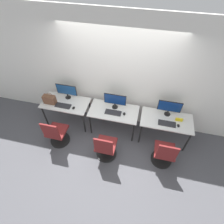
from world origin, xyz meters
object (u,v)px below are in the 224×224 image
object	(u,v)px
keyboard_right	(167,124)
office_chair_center	(105,148)
office_chair_left	(56,134)
keyboard_center	(113,112)
monitor_right	(169,107)
mouse_left	(74,108)
keyboard_left	(63,106)
mouse_center	(124,114)
handbag	(49,99)
mouse_right	(178,126)
office_chair_right	(164,154)
monitor_center	(115,100)
monitor_left	(67,91)

from	to	relation	value
keyboard_right	office_chair_center	bearing A→B (deg)	-150.75
office_chair_left	keyboard_center	bearing A→B (deg)	27.78
office_chair_left	monitor_right	bearing A→B (deg)	19.88
office_chair_center	mouse_left	bearing A→B (deg)	144.89
keyboard_left	keyboard_right	xyz separation A→B (m)	(2.49, 0.01, 0.00)
mouse_center	handbag	bearing A→B (deg)	-178.85
office_chair_left	keyboard_left	bearing A→B (deg)	90.95
mouse_left	keyboard_right	xyz separation A→B (m)	(2.21, 0.02, -0.01)
mouse_right	office_chair_right	distance (m)	0.70
mouse_right	handbag	world-z (taller)	handbag
office_chair_center	mouse_right	world-z (taller)	office_chair_center
office_chair_center	office_chair_right	distance (m)	1.29
mouse_right	keyboard_left	bearing A→B (deg)	179.95
office_chair_right	keyboard_right	bearing A→B (deg)	93.48
mouse_left	mouse_center	size ratio (longest dim) A/B	1.00
mouse_left	mouse_right	bearing A→B (deg)	0.33
mouse_left	monitor_right	xyz separation A→B (m)	(2.21, 0.32, 0.22)
handbag	keyboard_center	bearing A→B (deg)	0.90
office_chair_left	monitor_center	size ratio (longest dim) A/B	1.65
office_chair_left	keyboard_right	bearing A→B (deg)	13.56
mouse_center	office_chair_center	world-z (taller)	office_chair_center
mouse_center	monitor_left	bearing A→B (deg)	170.81
handbag	office_chair_center	bearing A→B (deg)	-24.49
monitor_left	keyboard_left	distance (m)	0.39
office_chair_left	mouse_right	xyz separation A→B (m)	(2.72, 0.59, 0.38)
monitor_left	keyboard_center	world-z (taller)	monitor_left
keyboard_center	office_chair_center	size ratio (longest dim) A/B	0.45
monitor_left	keyboard_left	xyz separation A→B (m)	(-0.00, -0.31, -0.22)
monitor_left	keyboard_left	bearing A→B (deg)	-90.00
keyboard_right	handbag	xyz separation A→B (m)	(-2.84, 0.03, 0.11)
monitor_left	monitor_right	bearing A→B (deg)	-0.23
office_chair_left	office_chair_center	distance (m)	1.23
keyboard_right	handbag	world-z (taller)	handbag
keyboard_right	mouse_right	distance (m)	0.25
keyboard_left	mouse_right	bearing A→B (deg)	-0.05
keyboard_right	mouse_right	bearing A→B (deg)	-2.08
monitor_center	office_chair_right	size ratio (longest dim) A/B	0.61
monitor_left	office_chair_center	world-z (taller)	monitor_left
monitor_center	keyboard_right	bearing A→B (deg)	-11.08
office_chair_right	handbag	world-z (taller)	handbag
office_chair_right	handbag	bearing A→B (deg)	168.56
keyboard_center	office_chair_center	bearing A→B (deg)	-90.20
mouse_center	handbag	world-z (taller)	handbag
mouse_center	mouse_right	xyz separation A→B (m)	(1.23, -0.07, 0.00)
monitor_left	office_chair_right	xyz separation A→B (m)	(2.52, -0.86, -0.60)
office_chair_left	handbag	xyz separation A→B (m)	(-0.36, 0.62, 0.48)
keyboard_left	office_chair_center	xyz separation A→B (m)	(1.24, -0.69, -0.37)
mouse_left	keyboard_center	xyz separation A→B (m)	(0.96, 0.08, -0.01)
keyboard_right	mouse_left	bearing A→B (deg)	-179.40
monitor_left	mouse_left	world-z (taller)	monitor_left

